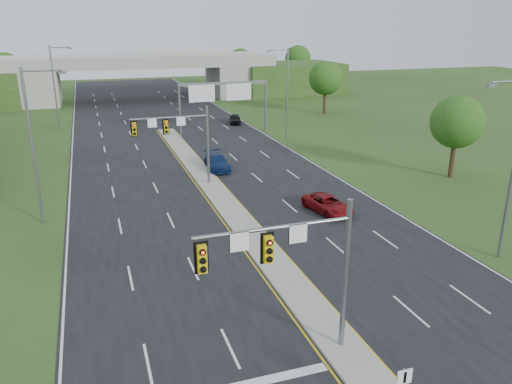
{
  "coord_description": "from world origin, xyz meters",
  "views": [
    {
      "loc": [
        -9.59,
        -16.62,
        13.71
      ],
      "look_at": [
        0.47,
        13.23,
        3.0
      ],
      "focal_mm": 35.0,
      "sensor_mm": 36.0,
      "label": 1
    }
  ],
  "objects_px": {
    "car_far_a": "(328,204)",
    "car_far_c": "(235,119)",
    "signal_mast_near": "(297,260)",
    "sign_gantry": "(222,94)",
    "car_far_b": "(217,162)",
    "overpass": "(139,80)",
    "signal_mast_far": "(182,134)"
  },
  "relations": [
    {
      "from": "signal_mast_far",
      "to": "car_far_c",
      "type": "xyz_separation_m",
      "value": [
        12.47,
        26.57,
        -4.05
      ]
    },
    {
      "from": "car_far_a",
      "to": "car_far_c",
      "type": "bearing_deg",
      "value": 74.19
    },
    {
      "from": "sign_gantry",
      "to": "overpass",
      "type": "xyz_separation_m",
      "value": [
        -6.68,
        35.08,
        -1.69
      ]
    },
    {
      "from": "car_far_a",
      "to": "car_far_c",
      "type": "relative_size",
      "value": 1.19
    },
    {
      "from": "signal_mast_near",
      "to": "car_far_c",
      "type": "xyz_separation_m",
      "value": [
        12.47,
        51.57,
        -4.05
      ]
    },
    {
      "from": "signal_mast_far",
      "to": "car_far_c",
      "type": "distance_m",
      "value": 29.63
    },
    {
      "from": "signal_mast_far",
      "to": "sign_gantry",
      "type": "relative_size",
      "value": 0.6
    },
    {
      "from": "car_far_a",
      "to": "car_far_c",
      "type": "height_order",
      "value": "car_far_c"
    },
    {
      "from": "signal_mast_far",
      "to": "car_far_a",
      "type": "bearing_deg",
      "value": -46.21
    },
    {
      "from": "sign_gantry",
      "to": "car_far_c",
      "type": "height_order",
      "value": "sign_gantry"
    },
    {
      "from": "signal_mast_near",
      "to": "car_far_a",
      "type": "bearing_deg",
      "value": 59.12
    },
    {
      "from": "signal_mast_near",
      "to": "car_far_b",
      "type": "xyz_separation_m",
      "value": [
        4.15,
        29.56,
        -3.98
      ]
    },
    {
      "from": "sign_gantry",
      "to": "car_far_b",
      "type": "xyz_separation_m",
      "value": [
        -4.79,
        -15.44,
        -4.5
      ]
    },
    {
      "from": "sign_gantry",
      "to": "signal_mast_far",
      "type": "bearing_deg",
      "value": -114.11
    },
    {
      "from": "signal_mast_far",
      "to": "car_far_b",
      "type": "xyz_separation_m",
      "value": [
        4.15,
        4.56,
        -3.98
      ]
    },
    {
      "from": "sign_gantry",
      "to": "car_far_b",
      "type": "distance_m",
      "value": 16.78
    },
    {
      "from": "overpass",
      "to": "signal_mast_near",
      "type": "bearing_deg",
      "value": -91.62
    },
    {
      "from": "overpass",
      "to": "car_far_b",
      "type": "bearing_deg",
      "value": -87.86
    },
    {
      "from": "signal_mast_near",
      "to": "car_far_c",
      "type": "distance_m",
      "value": 53.21
    },
    {
      "from": "car_far_a",
      "to": "car_far_c",
      "type": "distance_m",
      "value": 36.32
    },
    {
      "from": "signal_mast_far",
      "to": "car_far_a",
      "type": "xyz_separation_m",
      "value": [
        9.21,
        -9.6,
        -4.07
      ]
    },
    {
      "from": "sign_gantry",
      "to": "car_far_b",
      "type": "relative_size",
      "value": 2.33
    },
    {
      "from": "sign_gantry",
      "to": "car_far_b",
      "type": "height_order",
      "value": "sign_gantry"
    },
    {
      "from": "signal_mast_far",
      "to": "overpass",
      "type": "relative_size",
      "value": 0.09
    },
    {
      "from": "signal_mast_near",
      "to": "car_far_c",
      "type": "bearing_deg",
      "value": 76.4
    },
    {
      "from": "car_far_b",
      "to": "overpass",
      "type": "bearing_deg",
      "value": 95.32
    },
    {
      "from": "signal_mast_far",
      "to": "car_far_c",
      "type": "bearing_deg",
      "value": 64.85
    },
    {
      "from": "signal_mast_far",
      "to": "car_far_b",
      "type": "height_order",
      "value": "signal_mast_far"
    },
    {
      "from": "sign_gantry",
      "to": "car_far_c",
      "type": "relative_size",
      "value": 3.0
    },
    {
      "from": "signal_mast_near",
      "to": "sign_gantry",
      "type": "xyz_separation_m",
      "value": [
        8.95,
        44.99,
        0.51
      ]
    },
    {
      "from": "signal_mast_far",
      "to": "overpass",
      "type": "bearing_deg",
      "value": 87.65
    },
    {
      "from": "signal_mast_far",
      "to": "car_far_c",
      "type": "relative_size",
      "value": 1.81
    }
  ]
}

